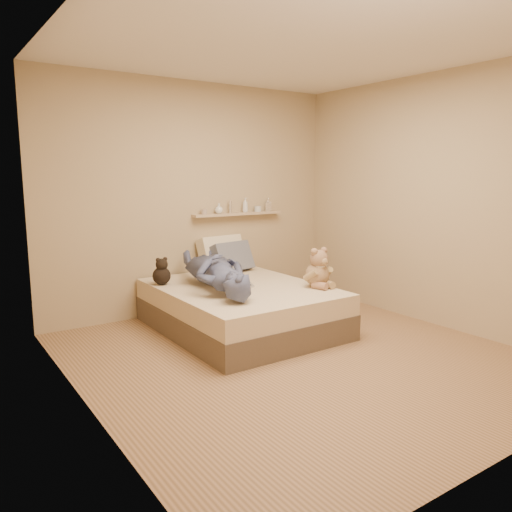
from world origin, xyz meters
TOP-DOWN VIEW (x-y plane):
  - room at (0.00, 0.00)m, footprint 3.80×3.80m
  - bed at (0.00, 0.93)m, footprint 1.50×1.90m
  - game_console at (-0.28, 0.38)m, footprint 0.18×0.12m
  - teddy_bear at (0.63, 0.46)m, footprint 0.33×0.32m
  - dark_plush at (-0.63, 1.45)m, footprint 0.19×0.19m
  - pillow_cream at (0.27, 1.76)m, footprint 0.58×0.34m
  - pillow_grey at (0.33, 1.62)m, footprint 0.54×0.35m
  - person at (-0.24, 1.00)m, footprint 0.88×1.58m
  - wall_shelf at (0.55, 1.84)m, footprint 1.20×0.12m
  - shelf_bottles at (0.60, 1.84)m, footprint 0.99×0.13m

SIDE VIEW (x-z plane):
  - bed at x=0.00m, z-range 0.00..0.45m
  - dark_plush at x=-0.63m, z-range 0.43..0.72m
  - game_console at x=-0.28m, z-range 0.57..0.62m
  - teddy_bear at x=0.63m, z-range 0.41..0.82m
  - pillow_grey at x=0.33m, z-range 0.44..0.80m
  - person at x=-0.24m, z-range 0.45..0.81m
  - pillow_cream at x=0.27m, z-range 0.43..0.87m
  - wall_shelf at x=0.55m, z-range 1.09..1.11m
  - shelf_bottles at x=0.60m, z-range 1.09..1.27m
  - room at x=0.00m, z-range -0.60..3.20m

